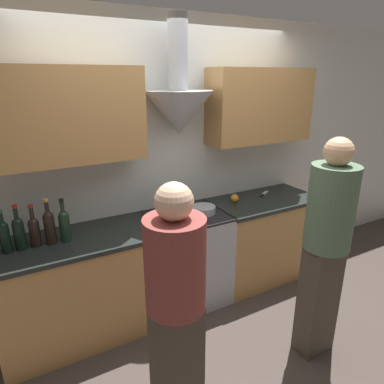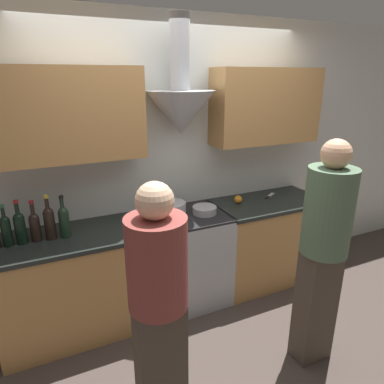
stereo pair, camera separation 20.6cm
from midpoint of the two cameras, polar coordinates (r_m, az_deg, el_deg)
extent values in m
plane|color=#423833|center=(3.30, 3.71, -20.25)|extent=(12.00, 12.00, 0.00)
cube|color=silver|center=(3.25, -1.35, 4.98)|extent=(8.40, 0.06, 2.60)
cone|color=#A8AAAF|center=(3.00, 0.08, 13.12)|extent=(0.59, 0.59, 0.36)
cylinder|color=#A8AAAF|center=(2.99, 0.09, 22.22)|extent=(0.17, 0.17, 0.59)
cube|color=#B27F47|center=(2.75, -19.30, 12.00)|extent=(1.25, 0.32, 0.70)
cube|color=#B27F47|center=(3.48, 13.92, 13.71)|extent=(1.09, 0.32, 0.70)
cube|color=#B27F47|center=(3.07, -16.15, -14.62)|extent=(1.25, 0.60, 0.85)
cube|color=black|center=(2.86, -16.95, -7.17)|extent=(1.28, 0.62, 0.03)
cube|color=#B27F47|center=(3.74, 13.69, -8.04)|extent=(1.09, 0.60, 0.85)
cube|color=black|center=(3.56, 14.23, -1.68)|extent=(1.12, 0.62, 0.03)
cube|color=#A8AAAF|center=(3.30, 1.08, -11.12)|extent=(0.70, 0.60, 0.86)
cube|color=black|center=(3.09, 3.51, -14.12)|extent=(0.49, 0.01, 0.39)
cube|color=black|center=(3.10, 1.13, -4.03)|extent=(0.70, 0.60, 0.02)
cube|color=#A8AAAF|center=(3.35, -0.88, -3.35)|extent=(0.70, 0.06, 0.10)
cylinder|color=black|center=(2.82, -26.67, -6.18)|extent=(0.07, 0.07, 0.20)
sphere|color=black|center=(2.78, -26.97, -4.30)|extent=(0.07, 0.07, 0.07)
cylinder|color=black|center=(2.76, -27.14, -3.18)|extent=(0.03, 0.03, 0.08)
cylinder|color=#234C33|center=(2.74, -27.31, -2.15)|extent=(0.03, 0.03, 0.02)
cylinder|color=black|center=(2.81, -24.81, -5.87)|extent=(0.08, 0.08, 0.20)
sphere|color=black|center=(2.78, -25.09, -3.95)|extent=(0.08, 0.08, 0.08)
cylinder|color=black|center=(2.75, -25.28, -2.67)|extent=(0.03, 0.03, 0.10)
cylinder|color=maroon|center=(2.73, -25.45, -1.50)|extent=(0.03, 0.03, 0.02)
cylinder|color=black|center=(2.82, -22.74, -5.79)|extent=(0.08, 0.08, 0.18)
sphere|color=black|center=(2.78, -22.98, -4.08)|extent=(0.07, 0.07, 0.07)
cylinder|color=black|center=(2.76, -23.16, -2.77)|extent=(0.03, 0.03, 0.10)
cylinder|color=maroon|center=(2.74, -23.32, -1.56)|extent=(0.03, 0.03, 0.02)
cylinder|color=black|center=(2.80, -20.66, -5.29)|extent=(0.08, 0.08, 0.22)
sphere|color=black|center=(2.76, -20.91, -3.24)|extent=(0.08, 0.08, 0.08)
cylinder|color=black|center=(2.74, -21.08, -1.93)|extent=(0.03, 0.03, 0.10)
cylinder|color=gold|center=(2.72, -21.22, -0.73)|extent=(0.03, 0.03, 0.02)
cylinder|color=black|center=(2.80, -18.52, -5.17)|extent=(0.08, 0.08, 0.21)
sphere|color=black|center=(2.76, -18.74, -3.21)|extent=(0.08, 0.08, 0.08)
cylinder|color=black|center=(2.74, -18.88, -1.96)|extent=(0.03, 0.03, 0.09)
cylinder|color=black|center=(2.72, -19.00, -0.83)|extent=(0.03, 0.03, 0.02)
cylinder|color=#A8AAAF|center=(3.01, -1.56, -3.08)|extent=(0.26, 0.26, 0.14)
cylinder|color=#A8AAAF|center=(3.13, 3.98, -3.03)|extent=(0.22, 0.22, 0.07)
sphere|color=orange|center=(3.41, 9.43, -1.23)|extent=(0.08, 0.08, 0.08)
cube|color=silver|center=(3.72, 14.57, -0.47)|extent=(0.13, 0.10, 0.01)
cube|color=black|center=(3.63, 14.02, -0.91)|extent=(0.08, 0.06, 0.01)
cube|color=#473D33|center=(2.22, -2.20, -27.85)|extent=(0.27, 0.17, 0.92)
cylinder|color=brown|center=(1.77, -2.49, -11.86)|extent=(0.32, 0.32, 0.50)
sphere|color=#E0B28E|center=(1.63, -2.66, -1.53)|extent=(0.19, 0.19, 0.19)
cube|color=#473D33|center=(2.87, 21.90, -17.24)|extent=(0.28, 0.18, 0.90)
cylinder|color=#4C664C|center=(2.52, 23.97, -3.04)|extent=(0.33, 0.33, 0.61)
sphere|color=tan|center=(2.41, 25.21, 5.72)|extent=(0.20, 0.20, 0.20)
camera|label=1|loc=(0.10, -87.98, 0.69)|focal=32.00mm
camera|label=2|loc=(0.10, 92.02, -0.69)|focal=32.00mm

